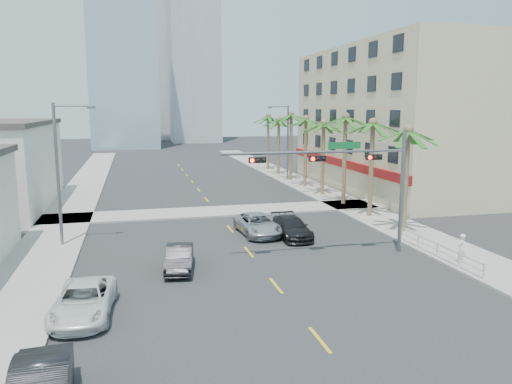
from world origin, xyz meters
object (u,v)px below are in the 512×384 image
at_px(car_lane_left, 179,258).
at_px(car_parked_far, 84,301).
at_px(traffic_signal_mast, 353,171).
at_px(pedestrian, 461,248).
at_px(car_lane_center, 258,224).
at_px(car_lane_right, 292,228).

bearing_deg(car_lane_left, car_parked_far, -122.74).
height_order(traffic_signal_mast, pedestrian, traffic_signal_mast).
bearing_deg(car_parked_far, car_lane_center, 52.50).
distance_m(car_parked_far, pedestrian, 19.94).
xyz_separation_m(car_lane_left, pedestrian, (15.34, -2.85, 0.30)).
bearing_deg(pedestrian, car_lane_right, -82.43).
distance_m(car_lane_center, pedestrian, 13.20).
relative_size(car_lane_right, pedestrian, 2.93).
bearing_deg(pedestrian, traffic_signal_mast, -67.20).
relative_size(traffic_signal_mast, car_parked_far, 2.22).
distance_m(traffic_signal_mast, car_lane_right, 6.80).
bearing_deg(car_lane_right, car_lane_center, 146.62).
relative_size(car_lane_center, pedestrian, 3.16).
xyz_separation_m(traffic_signal_mast, pedestrian, (5.15, -3.22, -4.10)).
relative_size(car_parked_far, car_lane_left, 1.24).
bearing_deg(car_lane_center, car_lane_right, -37.07).
bearing_deg(traffic_signal_mast, pedestrian, -32.06).
xyz_separation_m(traffic_signal_mast, car_lane_left, (-10.20, -0.38, -4.39)).
relative_size(traffic_signal_mast, car_lane_center, 2.16).
distance_m(car_lane_center, car_lane_right, 2.43).
relative_size(traffic_signal_mast, car_lane_left, 2.74).
bearing_deg(car_lane_right, pedestrian, -47.08).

